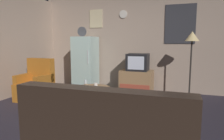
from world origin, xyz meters
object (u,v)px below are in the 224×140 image
at_px(tv_stand, 137,82).
at_px(standing_lamp, 192,42).
at_px(remote_control, 89,87).
at_px(mug_ceramic_white, 96,85).
at_px(couch, 108,140).
at_px(armchair, 36,85).
at_px(wine_glass, 85,83).
at_px(mug_ceramic_tan, 86,86).
at_px(crt_tv, 138,62).
at_px(coffee_table, 93,98).
at_px(book_stack, 159,95).
at_px(fridge, 86,63).

bearing_deg(tv_stand, standing_lamp, -9.26).
xyz_separation_m(tv_stand, remote_control, (-0.69, -1.45, 0.13)).
relative_size(mug_ceramic_white, couch, 0.05).
height_order(tv_stand, couch, couch).
height_order(tv_stand, armchair, armchair).
bearing_deg(armchair, wine_glass, -6.50).
height_order(tv_stand, mug_ceramic_white, tv_stand).
distance_m(mug_ceramic_tan, couch, 1.97).
bearing_deg(mug_ceramic_tan, wine_glass, 124.34).
xyz_separation_m(tv_stand, wine_glass, (-0.77, -1.47, 0.20)).
distance_m(tv_stand, crt_tv, 0.53).
bearing_deg(coffee_table, armchair, 174.35).
distance_m(wine_glass, couch, 2.12).
distance_m(couch, book_stack, 3.10).
xyz_separation_m(tv_stand, crt_tv, (0.02, -0.00, 0.53)).
distance_m(fridge, remote_control, 1.70).
bearing_deg(couch, crt_tv, 96.12).
distance_m(tv_stand, remote_control, 1.61).
distance_m(mug_ceramic_tan, remote_control, 0.14).
bearing_deg(crt_tv, armchair, -148.80).
relative_size(tv_stand, coffee_table, 1.17).
distance_m(crt_tv, book_stack, 0.99).
relative_size(crt_tv, armchair, 0.56).
xyz_separation_m(wine_glass, remote_control, (0.08, 0.01, -0.06)).
bearing_deg(standing_lamp, fridge, 175.36).
distance_m(tv_stand, wine_glass, 1.67).
bearing_deg(wine_glass, crt_tv, 61.66).
distance_m(remote_control, armchair, 1.46).
bearing_deg(mug_ceramic_white, mug_ceramic_tan, -127.91).
bearing_deg(standing_lamp, mug_ceramic_tan, -145.19).
bearing_deg(fridge, mug_ceramic_white, -57.04).
height_order(coffee_table, mug_ceramic_tan, mug_ceramic_tan).
height_order(fridge, standing_lamp, fridge).
bearing_deg(mug_ceramic_white, fridge, 122.96).
bearing_deg(couch, mug_ceramic_white, 116.96).
bearing_deg(remote_control, tv_stand, 61.33).
relative_size(fridge, mug_ceramic_white, 19.67).
xyz_separation_m(coffee_table, wine_glass, (-0.16, -0.01, 0.29)).
relative_size(remote_control, armchair, 0.16).
height_order(tv_stand, book_stack, tv_stand).
bearing_deg(armchair, mug_ceramic_white, -4.10).
xyz_separation_m(mug_ceramic_white, book_stack, (1.17, 1.26, -0.42)).
bearing_deg(armchair, mug_ceramic_tan, -10.80).
height_order(coffee_table, mug_ceramic_white, mug_ceramic_white).
xyz_separation_m(mug_ceramic_tan, book_stack, (1.30, 1.42, -0.42)).
relative_size(mug_ceramic_white, mug_ceramic_tan, 1.00).
bearing_deg(book_stack, remote_control, -135.34).
relative_size(mug_ceramic_tan, book_stack, 0.41).
bearing_deg(standing_lamp, couch, -106.94).
relative_size(standing_lamp, couch, 0.94).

